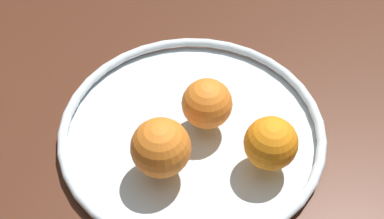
{
  "coord_description": "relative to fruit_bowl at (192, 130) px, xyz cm",
  "views": [
    {
      "loc": [
        18.06,
        37.39,
        52.65
      ],
      "look_at": [
        0.0,
        0.0,
        4.8
      ],
      "focal_mm": 50.39,
      "sensor_mm": 36.0,
      "label": 1
    }
  ],
  "objects": [
    {
      "name": "fruit_bowl",
      "position": [
        0.0,
        0.0,
        0.0
      ],
      "size": [
        32.8,
        32.8,
        1.8
      ],
      "color": "silver",
      "rests_on": "ground_plane"
    },
    {
      "name": "orange_front_right",
      "position": [
        -1.98,
        0.34,
        3.94
      ],
      "size": [
        6.11,
        6.11,
        6.11
      ],
      "primitive_type": "sphere",
      "color": "orange",
      "rests_on": "fruit_bowl"
    },
    {
      "name": "orange_back_right",
      "position": [
        -5.73,
        8.37,
        3.95
      ],
      "size": [
        6.13,
        6.13,
        6.13
      ],
      "primitive_type": "sphere",
      "color": "orange",
      "rests_on": "fruit_bowl"
    },
    {
      "name": "ground_plane",
      "position": [
        0.0,
        0.0,
        -2.92
      ],
      "size": [
        132.09,
        132.09,
        4.0
      ],
      "primitive_type": "cube",
      "color": "#492516"
    },
    {
      "name": "orange_center",
      "position": [
        5.67,
        3.82,
        4.28
      ],
      "size": [
        6.79,
        6.79,
        6.79
      ],
      "primitive_type": "sphere",
      "color": "orange",
      "rests_on": "fruit_bowl"
    }
  ]
}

